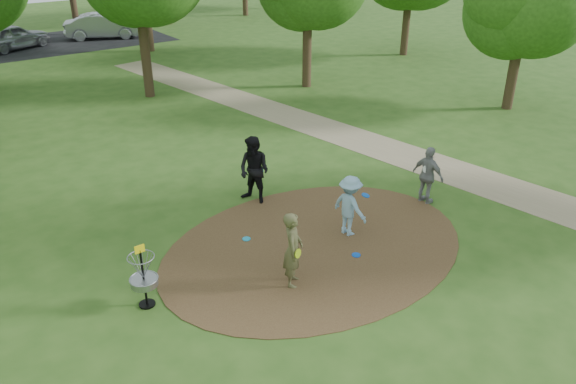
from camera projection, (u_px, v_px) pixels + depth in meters
ground at (315, 247)px, 14.53m from camera, size 100.00×100.00×0.00m
dirt_clearing at (315, 246)px, 14.53m from camera, size 8.40×8.40×0.02m
footpath at (426, 163)px, 19.40m from camera, size 7.55×39.89×0.01m
parking_lot at (58, 43)px, 37.28m from camera, size 14.00×8.00×0.01m
player_observer_with_disc at (293, 250)px, 12.69m from camera, size 0.78×0.80×1.85m
player_throwing_with_disc at (350, 206)px, 14.75m from camera, size 1.08×1.14×1.69m
player_walking_with_disc at (254, 170)px, 16.37m from camera, size 1.08×1.20×2.03m
player_waiting_with_disc at (428, 175)px, 16.36m from camera, size 0.53×1.07×1.76m
disc_ground_cyan at (246, 239)px, 14.82m from camera, size 0.22×0.22×0.02m
disc_ground_blue at (356, 255)px, 14.13m from camera, size 0.22×0.22×0.02m
car_left at (12, 37)px, 35.07m from camera, size 4.97×3.49×1.57m
car_right at (103, 26)px, 38.15m from camera, size 5.29×3.53×1.65m
disc_golf_basket at (143, 272)px, 11.99m from camera, size 0.63×0.63×1.54m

